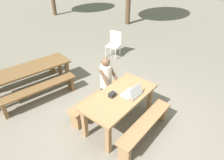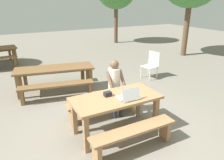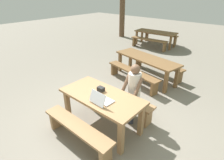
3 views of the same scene
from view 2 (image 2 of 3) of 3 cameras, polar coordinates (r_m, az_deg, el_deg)
ground_plane at (r=4.43m, az=0.95°, el=-13.48°), size 30.00×30.00×0.00m
picnic_table_front at (r=4.10m, az=1.01°, el=-6.06°), size 1.68×0.82×0.76m
bench_near at (r=3.79m, az=5.88°, el=-14.25°), size 1.60×0.30×0.44m
bench_far at (r=4.77m, az=-2.82°, el=-6.34°), size 1.60×0.30×0.44m
laptop at (r=3.97m, az=4.42°, el=-4.27°), size 0.37×0.33×0.23m
small_pouch at (r=4.07m, az=-1.17°, el=-3.76°), size 0.14×0.10×0.09m
person_seated at (r=4.69m, az=0.83°, el=-1.25°), size 0.37×0.39×1.29m
plastic_chair at (r=7.28m, az=10.48°, el=4.16°), size 0.52×0.52×0.87m
picnic_table_rear at (r=6.19m, az=-15.10°, el=2.31°), size 2.24×1.09×0.71m
bench_rear_south at (r=5.74m, az=-14.58°, el=-2.04°), size 1.95×0.67×0.44m
bench_rear_north at (r=6.83m, az=-15.12°, el=1.58°), size 1.95×0.67×0.44m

